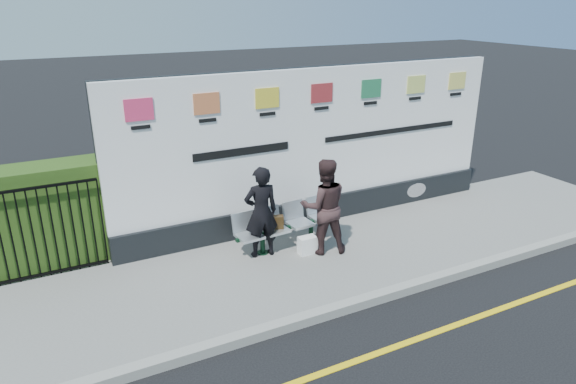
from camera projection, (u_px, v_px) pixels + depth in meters
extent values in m
plane|color=black|center=(427.00, 336.00, 6.96)|extent=(80.00, 80.00, 0.00)
cube|color=slate|center=(331.00, 255.00, 9.02)|extent=(14.00, 3.00, 0.12)
cube|color=gray|center=(382.00, 296.00, 7.77)|extent=(14.00, 0.18, 0.14)
cube|color=yellow|center=(427.00, 335.00, 6.96)|extent=(14.00, 0.10, 0.01)
cube|color=black|center=(317.00, 208.00, 10.25)|extent=(8.00, 0.30, 0.50)
cube|color=white|center=(319.00, 135.00, 9.72)|extent=(8.00, 0.14, 2.50)
cube|color=#2E4E17|center=(31.00, 218.00, 8.26)|extent=(2.35, 0.70, 1.70)
imported|color=black|center=(261.00, 212.00, 8.62)|extent=(0.62, 0.44, 1.60)
imported|color=#372424|center=(324.00, 206.00, 8.76)|extent=(0.97, 0.85, 1.69)
cube|color=#2F1F0D|center=(275.00, 222.00, 8.90)|extent=(0.32, 0.22, 0.23)
cube|color=white|center=(307.00, 245.00, 8.91)|extent=(0.31, 0.19, 0.31)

